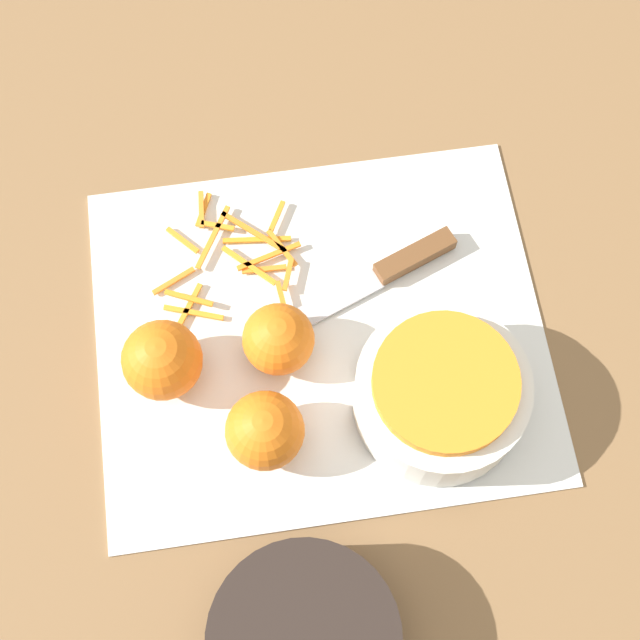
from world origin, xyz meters
The scene contains 9 objects.
ground_plane centered at (0.00, 0.00, 0.00)m, with size 4.00×4.00×0.00m, color olive.
cutting_board centered at (0.00, 0.00, 0.00)m, with size 0.43×0.37×0.01m.
bowl_speckled centered at (-0.10, 0.09, 0.04)m, with size 0.16×0.16×0.08m.
bowl_dark centered at (0.05, 0.28, 0.03)m, with size 0.16×0.16×0.06m.
knife centered at (-0.08, -0.05, 0.01)m, with size 0.22×0.10×0.02m.
orange_left centered at (0.04, 0.01, 0.04)m, with size 0.07×0.07×0.07m.
orange_right centered at (0.15, 0.02, 0.04)m, with size 0.07×0.07×0.07m.
orange_back centered at (0.06, 0.10, 0.04)m, with size 0.07×0.07×0.07m.
peel_pile centered at (0.08, -0.09, 0.01)m, with size 0.15×0.15×0.01m.
Camera 1 is at (0.04, 0.30, 0.81)m, focal length 50.00 mm.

